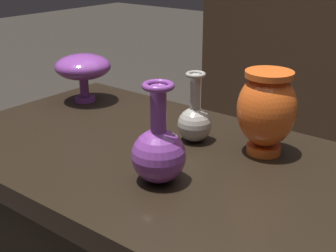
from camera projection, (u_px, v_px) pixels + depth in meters
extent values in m
cube|color=black|center=(176.00, 168.00, 1.10)|extent=(1.20, 0.64, 0.05)
sphere|color=#7A388E|center=(159.00, 156.00, 0.97)|extent=(0.11, 0.11, 0.11)
cylinder|color=#7A388E|center=(158.00, 111.00, 0.93)|extent=(0.03, 0.03, 0.10)
torus|color=#7A388E|center=(158.00, 86.00, 0.91)|extent=(0.06, 0.06, 0.01)
cylinder|color=#7A388E|center=(85.00, 99.00, 1.48)|extent=(0.06, 0.06, 0.01)
cylinder|color=#7A388E|center=(84.00, 88.00, 1.46)|extent=(0.03, 0.03, 0.06)
ellipsoid|color=#7A388E|center=(83.00, 67.00, 1.44)|extent=(0.17, 0.17, 0.07)
cylinder|color=#E55B1E|center=(264.00, 149.00, 1.11)|extent=(0.08, 0.08, 0.02)
ellipsoid|color=#E55B1E|center=(267.00, 109.00, 1.08)|extent=(0.14, 0.14, 0.17)
cylinder|color=#E55B1E|center=(269.00, 74.00, 1.05)|extent=(0.11, 0.11, 0.01)
sphere|color=gray|center=(195.00, 125.00, 1.17)|extent=(0.08, 0.08, 0.08)
cylinder|color=gray|center=(195.00, 93.00, 1.14)|extent=(0.02, 0.02, 0.09)
torus|color=gray|center=(196.00, 74.00, 1.12)|extent=(0.05, 0.05, 0.01)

